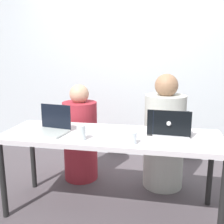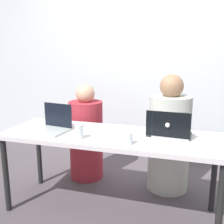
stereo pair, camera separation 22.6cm
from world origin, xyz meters
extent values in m
plane|color=#4A4247|center=(0.00, 0.00, 0.00)|extent=(12.00, 12.00, 0.00)
cube|color=silver|center=(0.00, 1.43, 1.19)|extent=(4.87, 0.10, 2.37)
cube|color=silver|center=(0.00, 0.00, 0.71)|extent=(1.87, 0.64, 0.04)
cylinder|color=black|center=(-0.89, -0.27, 0.34)|extent=(0.05, 0.05, 0.69)
cylinder|color=black|center=(0.89, -0.27, 0.34)|extent=(0.05, 0.05, 0.69)
cylinder|color=black|center=(-0.89, 0.27, 0.34)|extent=(0.05, 0.05, 0.69)
cylinder|color=black|center=(0.89, 0.27, 0.34)|extent=(0.05, 0.05, 0.69)
cylinder|color=#9F2833|center=(-0.46, 0.57, 0.44)|extent=(0.42, 0.42, 0.88)
sphere|color=tan|center=(-0.46, 0.57, 0.97)|extent=(0.21, 0.21, 0.21)
cylinder|color=#B4B6AD|center=(0.46, 0.57, 0.49)|extent=(0.49, 0.49, 0.99)
sphere|color=#997051|center=(0.46, 0.57, 1.09)|extent=(0.23, 0.23, 0.23)
cube|color=silver|center=(0.51, -0.09, 0.73)|extent=(0.32, 0.25, 0.02)
cube|color=black|center=(0.50, 0.03, 0.84)|extent=(0.29, 0.05, 0.20)
sphere|color=white|center=(0.49, 0.04, 0.84)|extent=(0.04, 0.04, 0.04)
cube|color=#373939|center=(0.49, 0.12, 0.73)|extent=(0.37, 0.25, 0.02)
cube|color=black|center=(0.48, 0.00, 0.85)|extent=(0.35, 0.03, 0.21)
sphere|color=white|center=(0.48, -0.01, 0.85)|extent=(0.04, 0.04, 0.04)
cube|color=#ADB5B3|center=(-0.52, -0.09, 0.73)|extent=(0.33, 0.28, 0.02)
cube|color=black|center=(-0.50, 0.03, 0.85)|extent=(0.29, 0.06, 0.22)
sphere|color=white|center=(-0.50, 0.04, 0.85)|extent=(0.04, 0.04, 0.04)
cylinder|color=silver|center=(0.21, -0.21, 0.77)|extent=(0.07, 0.07, 0.09)
cylinder|color=silver|center=(0.21, -0.21, 0.75)|extent=(0.06, 0.06, 0.05)
cylinder|color=silver|center=(-0.20, -0.19, 0.78)|extent=(0.07, 0.07, 0.12)
cylinder|color=silver|center=(-0.20, -0.19, 0.76)|extent=(0.06, 0.06, 0.06)
camera|label=1|loc=(0.42, -2.10, 1.40)|focal=42.00mm
camera|label=2|loc=(0.64, -2.05, 1.40)|focal=42.00mm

